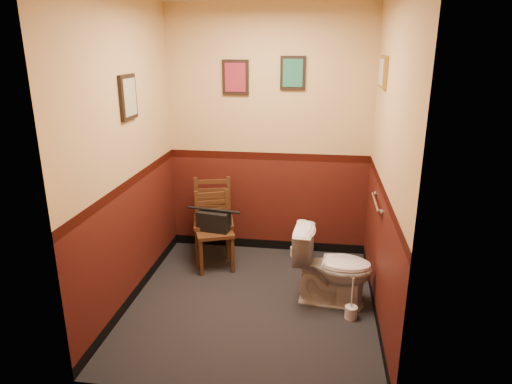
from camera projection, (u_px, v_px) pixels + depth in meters
The scene contains 16 objects.
floor at pixel (252, 303), 4.22m from camera, with size 2.20×2.40×0.00m, color black.
wall_back at pixel (268, 134), 4.93m from camera, with size 2.20×2.70×0.00m, color #42140E.
wall_front at pixel (221, 211), 2.67m from camera, with size 2.20×2.70×0.00m, color #42140E.
wall_left at pixel (126, 157), 3.95m from camera, with size 2.40×2.70×0.00m, color #42140E.
wall_right at pixel (387, 166), 3.65m from camera, with size 2.40×2.70×0.00m, color #42140E.
grab_bar at pixel (376, 203), 4.02m from camera, with size 0.05×0.56×0.06m.
framed_print_back_a at pixel (235, 77), 4.77m from camera, with size 0.28×0.04×0.36m.
framed_print_back_b at pixel (293, 73), 4.68m from camera, with size 0.26×0.04×0.34m.
framed_print_left at pixel (128, 97), 3.89m from camera, with size 0.04×0.30×0.38m.
framed_print_right at pixel (383, 72), 4.01m from camera, with size 0.04×0.34×0.28m.
toilet at pixel (333, 267), 4.14m from camera, with size 0.40×0.72×0.71m, color white.
toilet_brush at pixel (351, 311), 3.97m from camera, with size 0.11×0.11×0.39m.
chair_left at pixel (213, 220), 4.98m from camera, with size 0.51×0.51×0.90m.
chair_right at pixel (214, 230), 4.81m from camera, with size 0.49×0.49×0.81m.
handbag at pixel (214, 221), 4.74m from camera, with size 0.35×0.22×0.24m.
tp_stack at pixel (301, 242), 5.08m from camera, with size 0.24×0.15×0.42m.
Camera 1 is at (0.56, -3.65, 2.28)m, focal length 32.00 mm.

